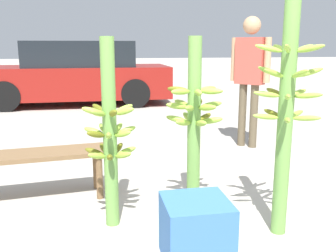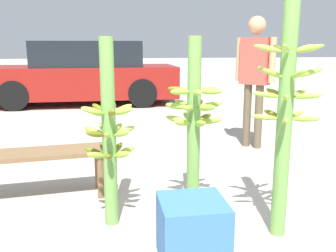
{
  "view_description": "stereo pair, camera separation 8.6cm",
  "coord_description": "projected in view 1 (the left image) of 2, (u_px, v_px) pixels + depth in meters",
  "views": [
    {
      "loc": [
        -0.71,
        -2.3,
        1.36
      ],
      "look_at": [
        -0.16,
        0.62,
        0.72
      ],
      "focal_mm": 40.0,
      "sensor_mm": 36.0,
      "label": 1
    },
    {
      "loc": [
        -0.63,
        -2.32,
        1.36
      ],
      "look_at": [
        -0.16,
        0.62,
        0.72
      ],
      "focal_mm": 40.0,
      "sensor_mm": 36.0,
      "label": 2
    }
  ],
  "objects": [
    {
      "name": "banana_stalk_left",
      "position": [
        110.0,
        134.0,
        2.76
      ],
      "size": [
        0.41,
        0.4,
        1.42
      ],
      "color": "#6B9E47",
      "rests_on": "ground_plane"
    },
    {
      "name": "vendor_person",
      "position": [
        250.0,
        69.0,
        4.95
      ],
      "size": [
        0.44,
        0.47,
        1.73
      ],
      "rotation": [
        0.0,
        0.0,
        -0.83
      ],
      "color": "brown",
      "rests_on": "ground_plane"
    },
    {
      "name": "ground_plane",
      "position": [
        206.0,
        243.0,
        2.63
      ],
      "size": [
        80.0,
        80.0,
        0.0
      ],
      "primitive_type": "plane",
      "color": "#B2AA9E"
    },
    {
      "name": "market_bench",
      "position": [
        41.0,
        160.0,
        3.3
      ],
      "size": [
        1.23,
        0.5,
        0.44
      ],
      "rotation": [
        0.0,
        0.0,
        0.11
      ],
      "color": "brown",
      "rests_on": "ground_plane"
    },
    {
      "name": "banana_stalk_center",
      "position": [
        194.0,
        121.0,
        2.94
      ],
      "size": [
        0.46,
        0.46,
        1.43
      ],
      "color": "#6B9E47",
      "rests_on": "ground_plane"
    },
    {
      "name": "banana_stalk_right",
      "position": [
        286.0,
        110.0,
        2.6
      ],
      "size": [
        0.47,
        0.47,
        1.75
      ],
      "color": "#6B9E47",
      "rests_on": "ground_plane"
    },
    {
      "name": "parked_car",
      "position": [
        76.0,
        74.0,
        8.79
      ],
      "size": [
        4.41,
        1.83,
        1.46
      ],
      "rotation": [
        0.0,
        0.0,
        1.57
      ],
      "color": "maroon",
      "rests_on": "ground_plane"
    },
    {
      "name": "produce_crate",
      "position": [
        196.0,
        231.0,
        2.37
      ],
      "size": [
        0.41,
        0.41,
        0.41
      ],
      "color": "#386BB2",
      "rests_on": "ground_plane"
    }
  ]
}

